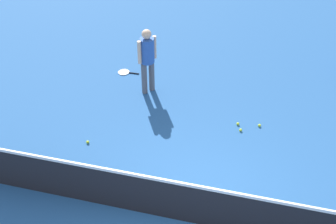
% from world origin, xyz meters
% --- Properties ---
extents(ground_plane, '(40.00, 40.00, 0.00)m').
position_xyz_m(ground_plane, '(0.00, 0.00, 0.00)').
color(ground_plane, '#265693').
extents(court_net, '(10.09, 0.09, 1.07)m').
position_xyz_m(court_net, '(0.00, 0.00, 0.50)').
color(court_net, '#4C4C51').
rests_on(court_net, ground_plane).
extents(player_near_side, '(0.48, 0.48, 1.70)m').
position_xyz_m(player_near_side, '(1.94, -3.69, 1.01)').
color(player_near_side, '#595960').
rests_on(player_near_side, ground_plane).
extents(tennis_racket_near_player, '(0.59, 0.32, 0.03)m').
position_xyz_m(tennis_racket_near_player, '(2.81, -4.36, 0.01)').
color(tennis_racket_near_player, white).
rests_on(tennis_racket_near_player, ground_plane).
extents(tennis_ball_near_player, '(0.07, 0.07, 0.07)m').
position_xyz_m(tennis_ball_near_player, '(2.66, -1.48, 0.03)').
color(tennis_ball_near_player, '#C6E033').
rests_on(tennis_ball_near_player, ground_plane).
extents(tennis_ball_by_net, '(0.07, 0.07, 0.07)m').
position_xyz_m(tennis_ball_by_net, '(-0.40, -2.89, 0.03)').
color(tennis_ball_by_net, '#C6E033').
rests_on(tennis_ball_by_net, ground_plane).
extents(tennis_ball_midcourt, '(0.07, 0.07, 0.07)m').
position_xyz_m(tennis_ball_midcourt, '(-0.48, -2.69, 0.03)').
color(tennis_ball_midcourt, '#C6E033').
rests_on(tennis_ball_midcourt, ground_plane).
extents(tennis_ball_baseline, '(0.07, 0.07, 0.07)m').
position_xyz_m(tennis_ball_baseline, '(-0.88, -2.95, 0.03)').
color(tennis_ball_baseline, '#C6E033').
rests_on(tennis_ball_baseline, ground_plane).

